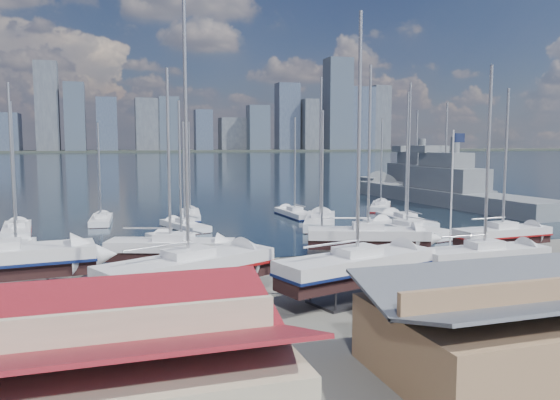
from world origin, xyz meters
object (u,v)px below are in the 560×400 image
object	(u,v)px
naval_ship_east	(444,194)
naval_ship_west	(415,186)
car_a	(204,338)
flagpole	(452,197)

from	to	relation	value
naval_ship_east	naval_ship_west	distance (m)	17.69
car_a	naval_ship_east	bearing A→B (deg)	46.06
naval_ship_west	flagpole	world-z (taller)	naval_ship_west
naval_ship_east	car_a	world-z (taller)	naval_ship_east
car_a	flagpole	bearing A→B (deg)	21.77
naval_ship_east	flagpole	bearing A→B (deg)	142.27
car_a	flagpole	xyz separation A→B (m)	(19.10, 7.90, 5.42)
car_a	naval_ship_west	bearing A→B (deg)	51.32
naval_ship_west	flagpole	size ratio (longest dim) A/B	3.80
naval_ship_west	car_a	xyz separation A→B (m)	(-53.36, -68.32, -0.89)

